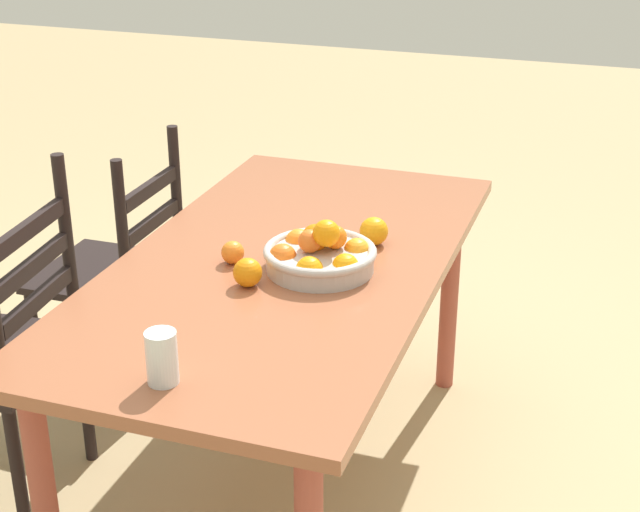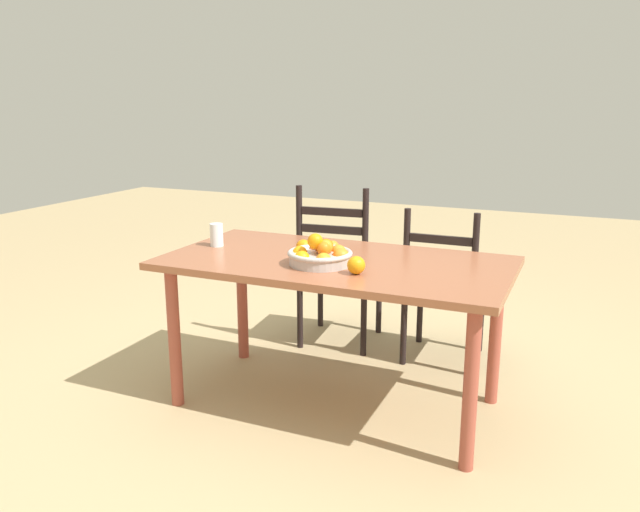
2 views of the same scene
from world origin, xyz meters
name	(u,v)px [view 1 (image 1 of 2)]	position (x,y,z in m)	size (l,w,h in m)	color
ground_plane	(288,484)	(0.00, 0.00, 0.00)	(12.00, 12.00, 0.00)	tan
dining_table	(284,287)	(0.00, 0.00, 0.65)	(1.62, 0.84, 0.74)	#9A573A
chair_near_window	(118,274)	(0.36, 0.74, 0.42)	(0.43, 0.43, 0.90)	black
fruit_bowl	(320,254)	(-0.03, -0.11, 0.78)	(0.30, 0.30, 0.15)	#BCB5B0
orange_loose_0	(233,252)	(-0.07, 0.12, 0.77)	(0.06, 0.06, 0.06)	orange
orange_loose_1	(248,272)	(-0.18, 0.03, 0.77)	(0.07, 0.07, 0.07)	orange
orange_loose_2	(374,231)	(0.18, -0.20, 0.78)	(0.08, 0.08, 0.08)	orange
drinking_glass	(162,358)	(-0.67, 0.01, 0.80)	(0.07, 0.07, 0.12)	silver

